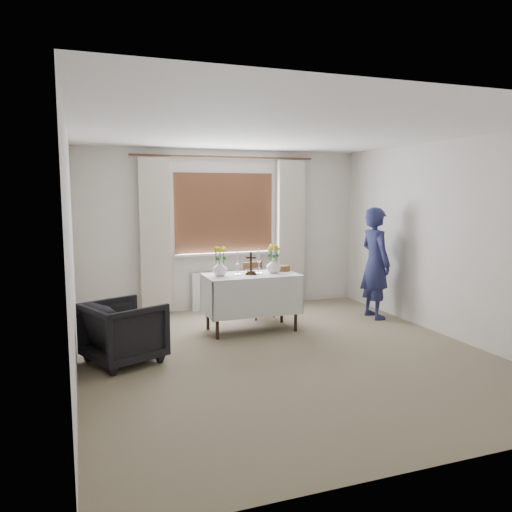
{
  "coord_description": "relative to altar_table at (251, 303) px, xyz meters",
  "views": [
    {
      "loc": [
        -2.18,
        -5.07,
        1.85
      ],
      "look_at": [
        -0.04,
        0.89,
        1.03
      ],
      "focal_mm": 35.0,
      "sensor_mm": 36.0,
      "label": 1
    }
  ],
  "objects": [
    {
      "name": "wooden_chair",
      "position": [
        0.35,
        0.66,
        0.02
      ],
      "size": [
        0.46,
        0.46,
        0.81
      ],
      "primitive_type": null,
      "rotation": [
        0.0,
        0.0,
        0.26
      ],
      "color": "brown",
      "rests_on": "ground"
    },
    {
      "name": "radiator",
      "position": [
        0.04,
        1.33,
        -0.08
      ],
      "size": [
        1.1,
        0.1,
        0.6
      ],
      "primitive_type": "cube",
      "color": "silver",
      "rests_on": "ground"
    },
    {
      "name": "flower_vase_right",
      "position": [
        0.32,
        0.02,
        0.48
      ],
      "size": [
        0.23,
        0.23,
        0.2
      ],
      "primitive_type": "imported",
      "rotation": [
        0.0,
        0.0,
        0.23
      ],
      "color": "white",
      "rests_on": "altar_table"
    },
    {
      "name": "ground",
      "position": [
        0.04,
        -1.09,
        -0.38
      ],
      "size": [
        5.0,
        5.0,
        0.0
      ],
      "primitive_type": "plane",
      "color": "gray",
      "rests_on": "ground"
    },
    {
      "name": "flower_vase_left",
      "position": [
        -0.42,
        0.04,
        0.48
      ],
      "size": [
        0.22,
        0.22,
        0.2
      ],
      "primitive_type": "imported",
      "rotation": [
        0.0,
        0.0,
        -0.18
      ],
      "color": "white",
      "rests_on": "altar_table"
    },
    {
      "name": "person",
      "position": [
        1.94,
        0.05,
        0.43
      ],
      "size": [
        0.39,
        0.6,
        1.63
      ],
      "primitive_type": "imported",
      "rotation": [
        0.0,
        0.0,
        1.58
      ],
      "color": "navy",
      "rests_on": "ground"
    },
    {
      "name": "armchair",
      "position": [
        -1.72,
        -0.72,
        -0.04
      ],
      "size": [
        0.98,
        0.97,
        0.68
      ],
      "primitive_type": "imported",
      "rotation": [
        0.0,
        0.0,
        1.99
      ],
      "color": "black",
      "rests_on": "ground"
    },
    {
      "name": "candlestick_left",
      "position": [
        -0.18,
        0.03,
        0.53
      ],
      "size": [
        0.1,
        0.1,
        0.3
      ],
      "primitive_type": null,
      "rotation": [
        0.0,
        0.0,
        0.21
      ],
      "color": "white",
      "rests_on": "altar_table"
    },
    {
      "name": "candlestick_right",
      "position": [
        0.12,
        0.03,
        0.55
      ],
      "size": [
        0.11,
        0.11,
        0.33
      ],
      "primitive_type": null,
      "rotation": [
        0.0,
        0.0,
        0.12
      ],
      "color": "white",
      "rests_on": "altar_table"
    },
    {
      "name": "wicker_basket",
      "position": [
        0.51,
        0.14,
        0.42
      ],
      "size": [
        0.21,
        0.21,
        0.08
      ],
      "primitive_type": "cylinder",
      "rotation": [
        0.0,
        0.0,
        0.04
      ],
      "color": "brown",
      "rests_on": "altar_table"
    },
    {
      "name": "wooden_cross",
      "position": [
        -0.01,
        -0.01,
        0.53
      ],
      "size": [
        0.17,
        0.15,
        0.3
      ],
      "primitive_type": null,
      "rotation": [
        0.0,
        0.0,
        -0.38
      ],
      "color": "black",
      "rests_on": "altar_table"
    },
    {
      "name": "altar_table",
      "position": [
        0.0,
        0.0,
        0.0
      ],
      "size": [
        1.24,
        0.64,
        0.76
      ],
      "primitive_type": "cube",
      "color": "white",
      "rests_on": "ground"
    }
  ]
}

